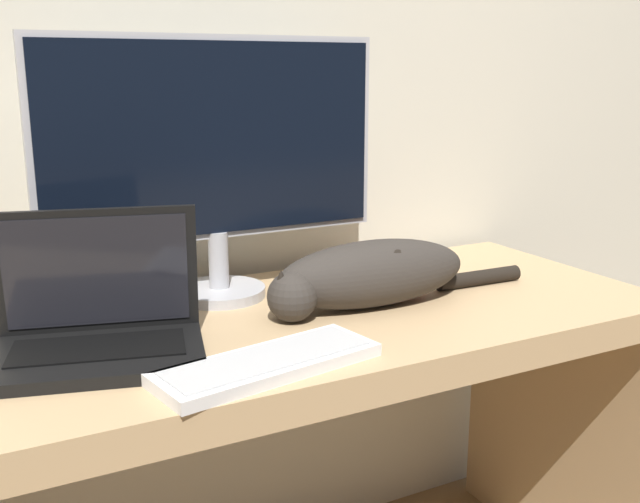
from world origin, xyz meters
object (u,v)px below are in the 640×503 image
Objects in this scene: laptop at (98,328)px; external_keyboard at (268,364)px; monitor at (215,154)px; cat at (369,273)px.

external_keyboard is (0.21, -0.18, -0.04)m from laptop.
monitor reaches higher than laptop.
monitor is 0.43m from laptop.
cat reaches higher than external_keyboard.
laptop is 0.52m from cat.
monitor is 1.85× the size of laptop.
laptop is 0.28m from external_keyboard.
external_keyboard is 0.62× the size of cat.
external_keyboard is at bearing -144.66° from cat.
cat is (0.23, -0.20, -0.22)m from monitor.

